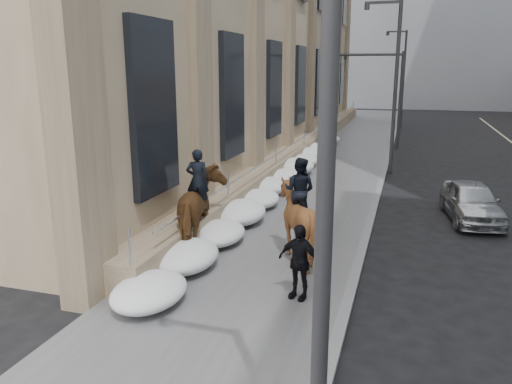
% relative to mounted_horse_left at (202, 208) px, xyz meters
% --- Properties ---
extents(ground, '(140.00, 140.00, 0.00)m').
position_rel_mounted_horse_left_xyz_m(ground, '(1.65, -1.51, -1.27)').
color(ground, black).
rests_on(ground, ground).
extents(sidewalk, '(5.00, 80.00, 0.12)m').
position_rel_mounted_horse_left_xyz_m(sidewalk, '(1.65, 8.49, -1.21)').
color(sidewalk, '#4E4E50').
rests_on(sidewalk, ground).
extents(curb, '(0.24, 80.00, 0.12)m').
position_rel_mounted_horse_left_xyz_m(curb, '(4.27, 8.49, -1.21)').
color(curb, slate).
rests_on(curb, ground).
extents(limestone_building, '(6.10, 44.00, 18.00)m').
position_rel_mounted_horse_left_xyz_m(limestone_building, '(-3.61, 18.45, 7.63)').
color(limestone_building, '#8E7D5D').
rests_on(limestone_building, ground).
extents(bg_building_far, '(24.00, 12.00, 20.00)m').
position_rel_mounted_horse_left_xyz_m(bg_building_far, '(-4.35, 70.49, 8.73)').
color(bg_building_far, gray).
rests_on(bg_building_far, ground).
extents(streetlight_near, '(1.71, 0.24, 8.00)m').
position_rel_mounted_horse_left_xyz_m(streetlight_near, '(4.39, -7.51, 3.31)').
color(streetlight_near, '#2D2D30').
rests_on(streetlight_near, ground).
extents(streetlight_mid, '(1.71, 0.24, 8.00)m').
position_rel_mounted_horse_left_xyz_m(streetlight_mid, '(4.39, 12.49, 3.31)').
color(streetlight_mid, '#2D2D30').
rests_on(streetlight_mid, ground).
extents(streetlight_far, '(1.71, 0.24, 8.00)m').
position_rel_mounted_horse_left_xyz_m(streetlight_far, '(4.39, 32.49, 3.31)').
color(streetlight_far, '#2D2D30').
rests_on(streetlight_far, ground).
extents(traffic_signal, '(4.10, 0.22, 6.00)m').
position_rel_mounted_horse_left_xyz_m(traffic_signal, '(3.72, 20.49, 2.73)').
color(traffic_signal, '#2D2D30').
rests_on(traffic_signal, ground).
extents(snow_bank, '(1.70, 18.10, 0.76)m').
position_rel_mounted_horse_left_xyz_m(snow_bank, '(0.23, 6.60, -0.80)').
color(snow_bank, silver).
rests_on(snow_bank, sidewalk).
extents(mounted_horse_left, '(1.84, 2.84, 2.76)m').
position_rel_mounted_horse_left_xyz_m(mounted_horse_left, '(0.00, 0.00, 0.00)').
color(mounted_horse_left, '#482D15').
rests_on(mounted_horse_left, sidewalk).
extents(mounted_horse_right, '(1.90, 2.07, 2.68)m').
position_rel_mounted_horse_left_xyz_m(mounted_horse_right, '(2.66, 0.01, -0.03)').
color(mounted_horse_right, '#4F2E16').
rests_on(mounted_horse_right, sidewalk).
extents(pedestrian, '(1.06, 0.66, 1.68)m').
position_rel_mounted_horse_left_xyz_m(pedestrian, '(3.21, -2.26, -0.31)').
color(pedestrian, black).
rests_on(pedestrian, sidewalk).
extents(car_silver, '(2.06, 4.06, 1.33)m').
position_rel_mounted_horse_left_xyz_m(car_silver, '(7.47, 5.43, -0.61)').
color(car_silver, '#9B9FA3').
rests_on(car_silver, ground).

